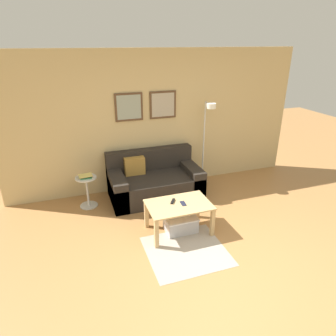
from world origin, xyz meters
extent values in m
plane|color=#A87542|center=(0.00, 0.00, 0.00)|extent=(16.00, 16.00, 0.00)
cube|color=tan|center=(0.00, 2.85, 1.27)|extent=(5.60, 0.06, 2.55)
cube|color=#513823|center=(-0.53, 2.81, 1.58)|extent=(0.49, 0.02, 0.49)
cube|color=#939E8E|center=(-0.53, 2.80, 1.58)|extent=(0.42, 0.01, 0.42)
cube|color=#513823|center=(0.10, 2.81, 1.58)|extent=(0.49, 0.02, 0.49)
cube|color=#ADA38E|center=(0.10, 2.80, 1.58)|extent=(0.42, 0.01, 0.42)
cube|color=#A39989|center=(-0.27, 0.70, 0.00)|extent=(1.06, 0.99, 0.01)
cube|color=#28231E|center=(-0.22, 2.33, 0.21)|extent=(1.62, 0.91, 0.42)
cube|color=#28231E|center=(-0.22, 2.68, 0.62)|extent=(1.62, 0.20, 0.39)
cube|color=#28231E|center=(-0.91, 2.33, 0.27)|extent=(0.24, 0.91, 0.54)
cube|color=#28231E|center=(0.47, 2.33, 0.27)|extent=(0.24, 0.91, 0.54)
cube|color=#A87A33|center=(-0.54, 2.51, 0.58)|extent=(0.36, 0.14, 0.32)
cube|color=tan|center=(-0.20, 1.17, 0.45)|extent=(0.93, 0.60, 0.02)
cube|color=tan|center=(-0.62, 0.91, 0.22)|extent=(0.06, 0.06, 0.44)
cube|color=tan|center=(0.23, 0.91, 0.22)|extent=(0.06, 0.06, 0.44)
cube|color=tan|center=(-0.62, 1.44, 0.22)|extent=(0.06, 0.06, 0.44)
cube|color=tan|center=(0.23, 1.44, 0.22)|extent=(0.06, 0.06, 0.44)
cube|color=#B2B2B7|center=(-0.16, 1.18, 0.11)|extent=(0.46, 0.32, 0.22)
cube|color=silver|center=(-0.16, 1.18, 0.23)|extent=(0.48, 0.35, 0.02)
cylinder|color=silver|center=(0.86, 2.62, 0.01)|extent=(0.22, 0.22, 0.02)
cylinder|color=silver|center=(0.86, 2.62, 0.82)|extent=(0.03, 0.03, 1.60)
cylinder|color=silver|center=(0.86, 2.51, 1.62)|extent=(0.02, 0.23, 0.02)
cylinder|color=white|center=(0.86, 2.39, 1.59)|extent=(0.17, 0.17, 0.09)
cylinder|color=silver|center=(-1.41, 2.38, 0.01)|extent=(0.30, 0.30, 0.01)
cylinder|color=silver|center=(-1.41, 2.38, 0.27)|extent=(0.04, 0.04, 0.51)
cylinder|color=silver|center=(-1.41, 2.38, 0.54)|extent=(0.36, 0.36, 0.02)
cube|color=#387F4C|center=(-1.41, 2.37, 0.55)|extent=(0.19, 0.18, 0.02)
cube|color=#B73333|center=(-1.39, 2.39, 0.57)|extent=(0.20, 0.15, 0.01)
cube|color=#D8C666|center=(-1.41, 2.37, 0.58)|extent=(0.23, 0.18, 0.01)
cube|color=black|center=(-0.26, 1.26, 0.47)|extent=(0.11, 0.15, 0.02)
cube|color=#1E2338|center=(-0.14, 1.16, 0.47)|extent=(0.08, 0.14, 0.01)
camera|label=1|loc=(-1.58, -2.36, 2.65)|focal=32.00mm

